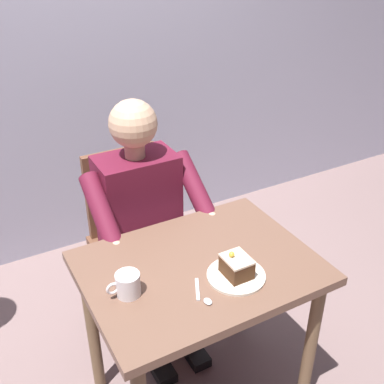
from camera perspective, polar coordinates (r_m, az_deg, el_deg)
The scene contains 7 objects.
dining_table at distance 1.82m, azimuth 0.88°, elevation -11.59°, with size 0.85×0.64×0.74m.
chair at distance 2.39m, azimuth -7.15°, elevation -4.68°, with size 0.42×0.42×0.89m.
seated_person at distance 2.18m, azimuth -5.62°, elevation -3.94°, with size 0.53×0.58×1.20m.
dessert_plate at distance 1.70m, azimuth 5.38°, elevation -10.06°, with size 0.21×0.21×0.01m, color silver.
cake_slice at distance 1.67m, azimuth 5.44°, elevation -8.95°, with size 0.09×0.11×0.09m.
coffee_cup at distance 1.61m, azimuth -7.83°, elevation -11.01°, with size 0.12×0.08×0.08m.
dessert_spoon at distance 1.61m, azimuth 1.34°, elevation -12.48°, with size 0.06×0.14×0.01m.
Camera 1 is at (0.69, 1.19, 1.83)m, focal length 43.93 mm.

